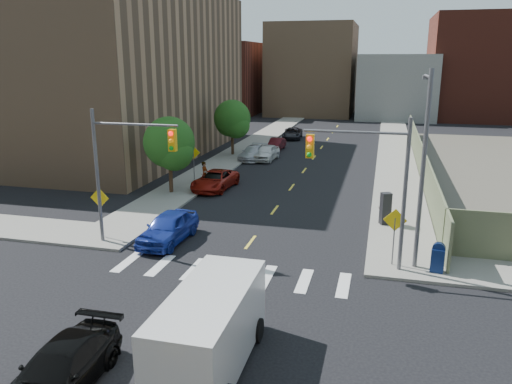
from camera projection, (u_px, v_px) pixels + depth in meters
The scene contains 30 objects.
ground at pixel (196, 315), 18.81m from camera, with size 160.00×160.00×0.00m, color black.
sidewalk_nw at pixel (260, 139), 59.47m from camera, with size 3.50×73.00×0.15m, color gray.
sidewalk_ne at pixel (395, 144), 55.75m from camera, with size 3.50×73.00×0.15m, color gray.
fence_north at pixel (420, 157), 42.38m from camera, with size 0.12×44.00×2.50m, color #6D704E.
building_nw at pixel (96, 73), 50.08m from camera, with size 22.00×30.00×16.00m, color #8C6B4C.
bg_bldg_west at pixel (221, 78), 88.02m from camera, with size 14.00×18.00×12.00m, color #592319.
bg_bldg_midwest at pixel (313, 70), 85.66m from camera, with size 14.00×16.00×15.00m, color #8C6B4C.
bg_bldg_center at pixel (396, 86), 81.08m from camera, with size 12.00×16.00×10.00m, color gray.
bg_bldg_east at pixel (489, 67), 78.82m from camera, with size 18.00×18.00×16.00m, color #592319.
signal_nw at pixel (123, 160), 24.68m from camera, with size 4.59×0.30×7.00m.
signal_ne at pixel (370, 173), 21.81m from camera, with size 4.59×0.30×7.00m.
streetlight_ne at pixel (423, 156), 21.94m from camera, with size 0.25×3.70×9.00m.
warn_sign_nw at pixel (100, 203), 26.24m from camera, with size 1.06×0.06×2.83m.
warn_sign_ne at pixel (395, 226), 22.64m from camera, with size 1.06×0.06×2.83m.
warn_sign_midwest at pixel (194, 156), 38.87m from camera, with size 1.06×0.06×2.83m.
tree_west_near at pixel (170, 146), 34.84m from camera, with size 3.66×3.64×5.52m.
tree_west_far at pixel (232, 121), 48.87m from camera, with size 3.66×3.64×5.52m.
parked_car_blue at pixel (168, 228), 26.16m from camera, with size 1.87×4.65×1.59m, color #1B3197.
parked_car_black at pixel (216, 181), 36.86m from camera, with size 1.33×3.80×1.25m, color black.
parked_car_red at pixel (215, 180), 36.79m from camera, with size 2.30×5.00×1.39m, color maroon.
parked_car_silver at pixel (253, 153), 47.53m from camera, with size 1.86×4.58×1.33m, color #B4B5BC.
parked_car_white at pixel (266, 153), 47.27m from camera, with size 1.75×4.34×1.48m, color silver.
parked_car_maroon at pixel (276, 144), 52.74m from camera, with size 1.30×3.73×1.23m, color #400C12.
parked_car_grey at pixel (292, 133), 60.11m from camera, with size 2.17×4.70×1.31m, color black.
black_sedan at pixel (61, 369), 14.41m from camera, with size 1.92×4.73×1.37m, color black.
cargo_van at pixel (212, 325), 15.50m from camera, with size 2.38×5.65×2.58m.
mailbox at pixel (438, 258), 22.15m from camera, with size 0.63×0.53×1.38m.
payphone at pixel (385, 209), 28.51m from camera, with size 0.55×0.45×1.85m, color black.
pedestrian_west at pixel (205, 174), 37.18m from camera, with size 0.66×0.44×1.82m, color gray.
pedestrian_east at pixel (384, 209), 28.88m from camera, with size 0.76×0.60×1.57m, color gray.
Camera 1 is at (6.42, -15.86, 9.38)m, focal length 35.00 mm.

